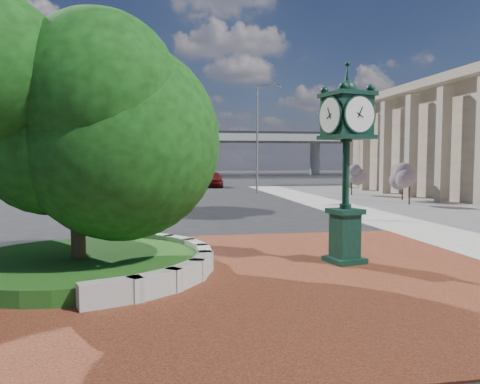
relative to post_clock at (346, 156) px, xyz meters
The scene contains 14 objects.
ground 3.65m from the post_clock, behind, with size 200.00×200.00×0.00m, color black.
plaza 3.72m from the post_clock, 157.99° to the right, with size 12.00×12.00×0.04m, color #5F2416.
planter_wall 5.51m from the post_clock, behind, with size 2.96×6.77×0.54m.
grass_bed 7.62m from the post_clock, behind, with size 6.10×6.10×0.40m, color #144413.
overpass 70.28m from the post_clock, 91.88° to the left, with size 90.00×12.00×7.50m.
tree_planter 7.13m from the post_clock, behind, with size 5.20×5.20×6.33m.
tree_street 19.15m from the post_clock, 108.54° to the left, with size 4.40×4.40×5.45m.
post_clock is the anchor object (origin of this frame).
parked_car 35.98m from the post_clock, 89.54° to the left, with size 1.93×4.79×1.63m, color #5C0F0D.
street_lamp_near 26.12m from the post_clock, 83.15° to the left, with size 1.96×0.78×8.98m.
street_lamp_far 43.23m from the post_clock, 98.34° to the left, with size 1.99×0.41×8.88m.
shrub_near 18.08m from the post_clock, 55.10° to the left, with size 1.20×1.20×2.20m.
shrub_mid 21.26m from the post_clock, 57.15° to the left, with size 1.20×1.20×2.20m.
shrub_far 24.81m from the post_clock, 66.52° to the left, with size 1.20×1.20×2.20m.
Camera 1 is at (-2.91, -12.28, 2.90)m, focal length 35.00 mm.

